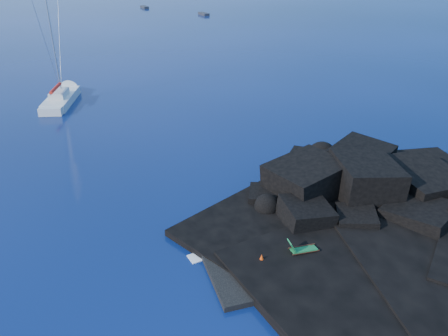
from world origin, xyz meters
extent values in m
plane|color=#031233|center=(0.00, 0.00, 0.00)|extent=(400.00, 400.00, 0.00)
cube|color=black|center=(4.50, 0.50, 0.00)|extent=(9.08, 6.86, 0.70)
cube|color=white|center=(3.26, -0.71, 0.37)|extent=(1.82, 0.97, 0.05)
cone|color=#EC430C|center=(3.34, 0.37, 0.66)|extent=(0.51, 0.51, 0.62)
cube|color=#292A2F|center=(29.61, 131.61, 0.00)|extent=(1.74, 4.97, 0.65)
cube|color=#2C2B31|center=(41.04, 107.56, 0.00)|extent=(1.75, 5.10, 0.67)
camera|label=1|loc=(-6.67, -17.27, 16.51)|focal=35.00mm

